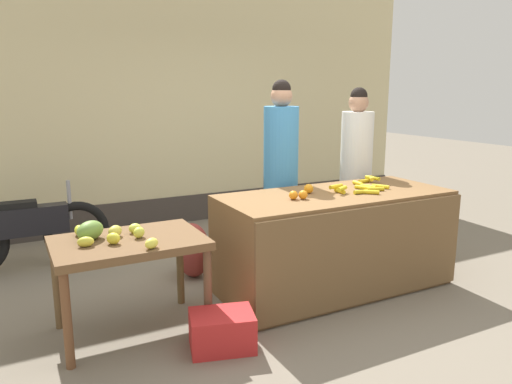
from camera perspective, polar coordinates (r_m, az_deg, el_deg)
ground_plane at (r=4.42m, az=4.10°, el=-11.91°), size 24.00×24.00×0.00m
market_wall_back at (r=6.65m, az=-8.89°, el=10.22°), size 7.02×0.23×3.26m
fruit_stall_counter at (r=4.49m, az=9.16°, el=-5.64°), size 2.07×0.90×0.88m
side_table_wooden at (r=3.70m, az=-14.52°, el=-6.67°), size 1.06×0.72×0.72m
banana_bunch_pile at (r=4.60m, az=12.27°, el=0.70°), size 0.68×0.54×0.07m
orange_pile at (r=4.18m, az=5.44°, el=-0.03°), size 0.33×0.25×0.08m
mango_papaya_pile at (r=3.69m, az=-17.43°, el=-4.51°), size 0.53×0.66×0.14m
vendor_woman_blue_shirt at (r=4.85m, az=2.88°, el=1.95°), size 0.34×0.34×1.87m
vendor_woman_white_shirt at (r=5.41m, az=11.49°, el=2.36°), size 0.34×0.34×1.79m
parked_motorcycle at (r=5.37m, az=-25.16°, el=-4.14°), size 1.60×0.18×0.88m
produce_crate at (r=3.56m, az=-3.97°, el=-15.77°), size 0.51×0.43×0.26m
produce_sack at (r=4.77m, az=-7.35°, el=-6.71°), size 0.42×0.45×0.53m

